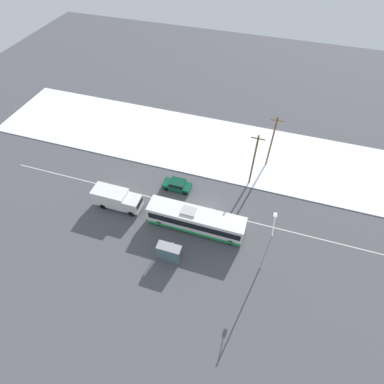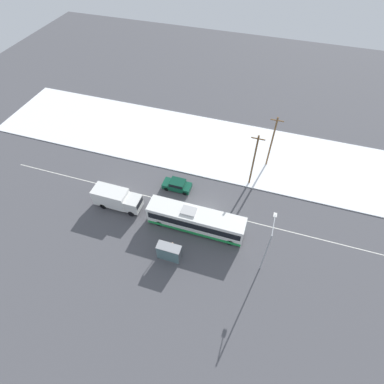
{
  "view_description": "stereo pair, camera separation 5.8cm",
  "coord_description": "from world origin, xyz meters",
  "px_view_note": "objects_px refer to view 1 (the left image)",
  "views": [
    {
      "loc": [
        5.55,
        -24.11,
        32.34
      ],
      "look_at": [
        -2.49,
        1.49,
        1.4
      ],
      "focal_mm": 28.0,
      "sensor_mm": 36.0,
      "label": 1
    },
    {
      "loc": [
        5.6,
        -24.09,
        32.34
      ],
      "look_at": [
        -2.49,
        1.49,
        1.4
      ],
      "focal_mm": 28.0,
      "sensor_mm": 36.0,
      "label": 2
    }
  ],
  "objects_px": {
    "utility_pole_snowlot": "(272,142)",
    "city_bus": "(196,220)",
    "sedan_car": "(177,185)",
    "utility_pole_roadside": "(254,160)",
    "streetlamp": "(268,243)",
    "pedestrian_at_stop": "(173,246)",
    "bus_shelter": "(168,252)",
    "box_truck": "(116,198)"
  },
  "relations": [
    {
      "from": "utility_pole_snowlot",
      "to": "city_bus",
      "type": "bearing_deg",
      "value": -115.68
    },
    {
      "from": "sedan_car",
      "to": "utility_pole_roadside",
      "type": "height_order",
      "value": "utility_pole_roadside"
    },
    {
      "from": "city_bus",
      "to": "streetlamp",
      "type": "height_order",
      "value": "streetlamp"
    },
    {
      "from": "utility_pole_snowlot",
      "to": "utility_pole_roadside",
      "type": "bearing_deg",
      "value": -111.33
    },
    {
      "from": "utility_pole_roadside",
      "to": "city_bus",
      "type": "bearing_deg",
      "value": -117.62
    },
    {
      "from": "utility_pole_snowlot",
      "to": "pedestrian_at_stop",
      "type": "bearing_deg",
      "value": -114.83
    },
    {
      "from": "streetlamp",
      "to": "utility_pole_roadside",
      "type": "height_order",
      "value": "utility_pole_roadside"
    },
    {
      "from": "sedan_car",
      "to": "bus_shelter",
      "type": "xyz_separation_m",
      "value": [
        2.8,
        -10.98,
        0.84
      ]
    },
    {
      "from": "city_bus",
      "to": "box_truck",
      "type": "height_order",
      "value": "city_bus"
    },
    {
      "from": "utility_pole_roadside",
      "to": "streetlamp",
      "type": "bearing_deg",
      "value": -73.43
    },
    {
      "from": "pedestrian_at_stop",
      "to": "utility_pole_snowlot",
      "type": "distance_m",
      "value": 20.81
    },
    {
      "from": "pedestrian_at_stop",
      "to": "utility_pole_roadside",
      "type": "height_order",
      "value": "utility_pole_roadside"
    },
    {
      "from": "pedestrian_at_stop",
      "to": "utility_pole_roadside",
      "type": "distance_m",
      "value": 15.93
    },
    {
      "from": "box_truck",
      "to": "utility_pole_roadside",
      "type": "bearing_deg",
      "value": 30.45
    },
    {
      "from": "sedan_car",
      "to": "utility_pole_roadside",
      "type": "relative_size",
      "value": 0.46
    },
    {
      "from": "sedan_car",
      "to": "bus_shelter",
      "type": "height_order",
      "value": "bus_shelter"
    },
    {
      "from": "box_truck",
      "to": "pedestrian_at_stop",
      "type": "bearing_deg",
      "value": -24.55
    },
    {
      "from": "streetlamp",
      "to": "utility_pole_snowlot",
      "type": "xyz_separation_m",
      "value": [
        -1.89,
        17.09,
        -0.03
      ]
    },
    {
      "from": "box_truck",
      "to": "utility_pole_roadside",
      "type": "distance_m",
      "value": 19.21
    },
    {
      "from": "box_truck",
      "to": "utility_pole_snowlot",
      "type": "distance_m",
      "value": 23.29
    },
    {
      "from": "utility_pole_roadside",
      "to": "utility_pole_snowlot",
      "type": "height_order",
      "value": "utility_pole_roadside"
    },
    {
      "from": "pedestrian_at_stop",
      "to": "utility_pole_roadside",
      "type": "xyz_separation_m",
      "value": [
        6.81,
        13.98,
        3.46
      ]
    },
    {
      "from": "box_truck",
      "to": "pedestrian_at_stop",
      "type": "distance_m",
      "value": 10.51
    },
    {
      "from": "pedestrian_at_stop",
      "to": "city_bus",
      "type": "bearing_deg",
      "value": 68.23
    },
    {
      "from": "sedan_car",
      "to": "pedestrian_at_stop",
      "type": "height_order",
      "value": "pedestrian_at_stop"
    },
    {
      "from": "city_bus",
      "to": "utility_pole_snowlot",
      "type": "height_order",
      "value": "utility_pole_snowlot"
    },
    {
      "from": "box_truck",
      "to": "pedestrian_at_stop",
      "type": "xyz_separation_m",
      "value": [
        9.55,
        -4.36,
        -0.49
      ]
    },
    {
      "from": "bus_shelter",
      "to": "utility_pole_snowlot",
      "type": "height_order",
      "value": "utility_pole_snowlot"
    },
    {
      "from": "sedan_car",
      "to": "utility_pole_snowlot",
      "type": "bearing_deg",
      "value": -142.33
    },
    {
      "from": "utility_pole_roadside",
      "to": "box_truck",
      "type": "bearing_deg",
      "value": -149.55
    },
    {
      "from": "box_truck",
      "to": "streetlamp",
      "type": "bearing_deg",
      "value": -8.04
    },
    {
      "from": "pedestrian_at_stop",
      "to": "box_truck",
      "type": "bearing_deg",
      "value": 155.45
    },
    {
      "from": "box_truck",
      "to": "utility_pole_snowlot",
      "type": "bearing_deg",
      "value": 38.12
    },
    {
      "from": "pedestrian_at_stop",
      "to": "bus_shelter",
      "type": "xyz_separation_m",
      "value": [
        -0.06,
        -1.22,
        0.58
      ]
    },
    {
      "from": "utility_pole_roadside",
      "to": "utility_pole_snowlot",
      "type": "distance_m",
      "value": 4.98
    },
    {
      "from": "sedan_car",
      "to": "streetlamp",
      "type": "xyz_separation_m",
      "value": [
        13.37,
        -8.23,
        3.74
      ]
    },
    {
      "from": "utility_pole_snowlot",
      "to": "box_truck",
      "type": "bearing_deg",
      "value": -141.88
    },
    {
      "from": "bus_shelter",
      "to": "utility_pole_snowlot",
      "type": "relative_size",
      "value": 0.33
    },
    {
      "from": "bus_shelter",
      "to": "utility_pole_roadside",
      "type": "xyz_separation_m",
      "value": [
        6.86,
        15.2,
        2.88
      ]
    },
    {
      "from": "bus_shelter",
      "to": "streetlamp",
      "type": "xyz_separation_m",
      "value": [
        10.57,
        2.75,
        2.9
      ]
    },
    {
      "from": "city_bus",
      "to": "utility_pole_snowlot",
      "type": "bearing_deg",
      "value": 64.32
    },
    {
      "from": "bus_shelter",
      "to": "city_bus",
      "type": "bearing_deg",
      "value": 72.31
    }
  ]
}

